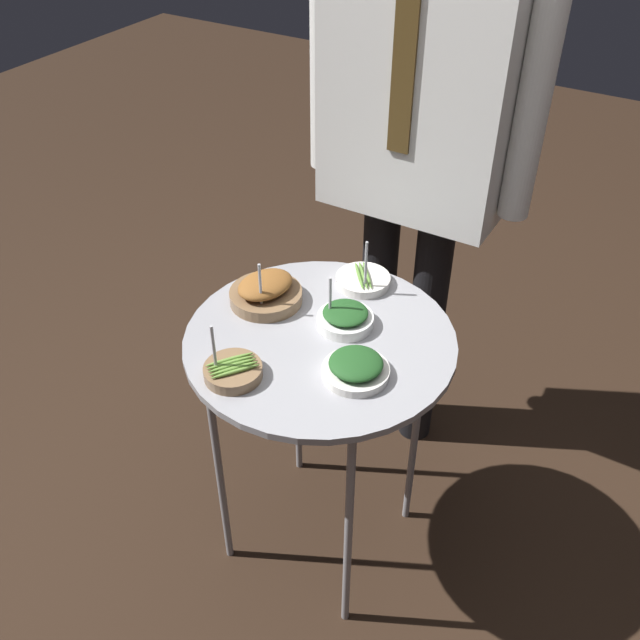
# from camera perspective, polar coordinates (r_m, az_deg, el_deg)

# --- Properties ---
(ground_plane) EXTENTS (8.00, 8.00, 0.00)m
(ground_plane) POSITION_cam_1_polar(r_m,az_deg,el_deg) (2.20, 0.00, -16.70)
(ground_plane) COLOR black
(serving_cart) EXTENTS (0.63, 0.63, 0.75)m
(serving_cart) POSITION_cam_1_polar(r_m,az_deg,el_deg) (1.68, 0.00, -3.01)
(serving_cart) COLOR #939399
(serving_cart) RESTS_ON ground_plane
(bowl_spinach_back_right) EXTENTS (0.15, 0.15, 0.05)m
(bowl_spinach_back_right) POSITION_cam_1_polar(r_m,az_deg,el_deg) (1.53, 2.88, -3.83)
(bowl_spinach_back_right) COLOR silver
(bowl_spinach_back_right) RESTS_ON serving_cart
(bowl_spinach_mid_left) EXTENTS (0.13, 0.13, 0.13)m
(bowl_spinach_mid_left) POSITION_cam_1_polar(r_m,az_deg,el_deg) (1.66, 2.03, 0.17)
(bowl_spinach_mid_left) COLOR white
(bowl_spinach_mid_left) RESTS_ON serving_cart
(bowl_roast_front_left) EXTENTS (0.18, 0.18, 0.14)m
(bowl_roast_front_left) POSITION_cam_1_polar(r_m,az_deg,el_deg) (1.73, -4.37, 2.28)
(bowl_roast_front_left) COLOR brown
(bowl_roast_front_left) RESTS_ON serving_cart
(bowl_asparagus_center) EXTENTS (0.13, 0.13, 0.14)m
(bowl_asparagus_center) POSITION_cam_1_polar(r_m,az_deg,el_deg) (1.54, -7.00, -4.05)
(bowl_asparagus_center) COLOR brown
(bowl_asparagus_center) RESTS_ON serving_cart
(bowl_asparagus_front_right) EXTENTS (0.14, 0.14, 0.15)m
(bowl_asparagus_front_right) POSITION_cam_1_polar(r_m,az_deg,el_deg) (1.80, 3.46, 3.23)
(bowl_asparagus_front_right) COLOR silver
(bowl_asparagus_front_right) RESTS_ON serving_cart
(waiter_figure) EXTENTS (0.63, 0.24, 1.70)m
(waiter_figure) POSITION_cam_1_polar(r_m,az_deg,el_deg) (1.88, 7.91, 15.44)
(waiter_figure) COLOR black
(waiter_figure) RESTS_ON ground_plane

